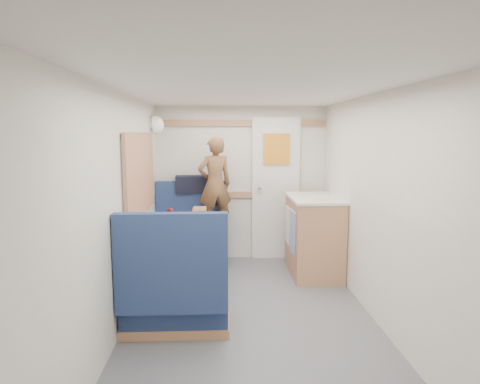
{
  "coord_description": "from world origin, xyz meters",
  "views": [
    {
      "loc": [
        -0.25,
        -3.31,
        1.66
      ],
      "look_at": [
        -0.07,
        0.9,
        1.07
      ],
      "focal_mm": 32.0,
      "sensor_mm": 36.0,
      "label": 1
    }
  ],
  "objects_px": {
    "dinette_table": "(184,240)",
    "duffel_bag": "(194,184)",
    "cheese_block": "(195,225)",
    "tumbler_right": "(185,216)",
    "pepper_grinder": "(178,218)",
    "orange_fruit": "(195,225)",
    "beer_glass": "(206,220)",
    "bench_near": "(175,296)",
    "dome_light": "(155,125)",
    "tray": "(199,230)",
    "tumbler_left": "(164,225)",
    "salt_grinder": "(185,221)",
    "person": "(215,184)",
    "wine_glass": "(171,212)",
    "galley_counter": "(313,235)",
    "bench_far": "(190,243)",
    "bread_loaf": "(200,213)"
  },
  "relations": [
    {
      "from": "dinette_table",
      "to": "duffel_bag",
      "type": "relative_size",
      "value": 2.03
    },
    {
      "from": "cheese_block",
      "to": "tumbler_right",
      "type": "bearing_deg",
      "value": 109.64
    },
    {
      "from": "pepper_grinder",
      "to": "tumbler_right",
      "type": "bearing_deg",
      "value": 36.79
    },
    {
      "from": "orange_fruit",
      "to": "tumbler_right",
      "type": "xyz_separation_m",
      "value": [
        -0.13,
        0.42,
        0.0
      ]
    },
    {
      "from": "beer_glass",
      "to": "bench_near",
      "type": "bearing_deg",
      "value": -104.46
    },
    {
      "from": "dome_light",
      "to": "tray",
      "type": "relative_size",
      "value": 0.54
    },
    {
      "from": "cheese_block",
      "to": "tumbler_left",
      "type": "relative_size",
      "value": 0.86
    },
    {
      "from": "orange_fruit",
      "to": "dome_light",
      "type": "bearing_deg",
      "value": 115.61
    },
    {
      "from": "dinette_table",
      "to": "salt_grinder",
      "type": "relative_size",
      "value": 10.8
    },
    {
      "from": "orange_fruit",
      "to": "salt_grinder",
      "type": "height_order",
      "value": "orange_fruit"
    },
    {
      "from": "pepper_grinder",
      "to": "person",
      "type": "bearing_deg",
      "value": 63.12
    },
    {
      "from": "tray",
      "to": "cheese_block",
      "type": "distance_m",
      "value": 0.12
    },
    {
      "from": "duffel_bag",
      "to": "wine_glass",
      "type": "relative_size",
      "value": 2.7
    },
    {
      "from": "dinette_table",
      "to": "orange_fruit",
      "type": "bearing_deg",
      "value": -61.11
    },
    {
      "from": "dinette_table",
      "to": "galley_counter",
      "type": "distance_m",
      "value": 1.57
    },
    {
      "from": "bench_far",
      "to": "salt_grinder",
      "type": "xyz_separation_m",
      "value": [
        0.01,
        -0.87,
        0.46
      ]
    },
    {
      "from": "wine_glass",
      "to": "bread_loaf",
      "type": "xyz_separation_m",
      "value": [
        0.28,
        0.29,
        -0.07
      ]
    },
    {
      "from": "salt_grinder",
      "to": "bread_loaf",
      "type": "bearing_deg",
      "value": 69.29
    },
    {
      "from": "salt_grinder",
      "to": "wine_glass",
      "type": "bearing_deg",
      "value": 157.0
    },
    {
      "from": "bench_near",
      "to": "salt_grinder",
      "type": "distance_m",
      "value": 0.98
    },
    {
      "from": "bench_near",
      "to": "cheese_block",
      "type": "relative_size",
      "value": 10.35
    },
    {
      "from": "dinette_table",
      "to": "wine_glass",
      "type": "xyz_separation_m",
      "value": [
        -0.14,
        0.06,
        0.28
      ]
    },
    {
      "from": "cheese_block",
      "to": "dome_light",
      "type": "bearing_deg",
      "value": 116.75
    },
    {
      "from": "wine_glass",
      "to": "pepper_grinder",
      "type": "bearing_deg",
      "value": 45.09
    },
    {
      "from": "dome_light",
      "to": "bread_loaf",
      "type": "xyz_separation_m",
      "value": [
        0.54,
        -0.5,
        -0.97
      ]
    },
    {
      "from": "galley_counter",
      "to": "tray",
      "type": "distance_m",
      "value": 1.56
    },
    {
      "from": "bench_far",
      "to": "cheese_block",
      "type": "distance_m",
      "value": 1.14
    },
    {
      "from": "duffel_bag",
      "to": "wine_glass",
      "type": "bearing_deg",
      "value": -103.59
    },
    {
      "from": "dinette_table",
      "to": "salt_grinder",
      "type": "height_order",
      "value": "salt_grinder"
    },
    {
      "from": "tumbler_left",
      "to": "galley_counter",
      "type": "bearing_deg",
      "value": 25.87
    },
    {
      "from": "person",
      "to": "pepper_grinder",
      "type": "distance_m",
      "value": 0.87
    },
    {
      "from": "dinette_table",
      "to": "beer_glass",
      "type": "xyz_separation_m",
      "value": [
        0.22,
        0.01,
        0.2
      ]
    },
    {
      "from": "bench_far",
      "to": "person",
      "type": "bearing_deg",
      "value": 1.58
    },
    {
      "from": "dinette_table",
      "to": "tray",
      "type": "bearing_deg",
      "value": -57.93
    },
    {
      "from": "dinette_table",
      "to": "cheese_block",
      "type": "distance_m",
      "value": 0.29
    },
    {
      "from": "bench_far",
      "to": "bread_loaf",
      "type": "height_order",
      "value": "bench_far"
    },
    {
      "from": "tray",
      "to": "dome_light",
      "type": "bearing_deg",
      "value": 116.58
    },
    {
      "from": "tumbler_left",
      "to": "tumbler_right",
      "type": "distance_m",
      "value": 0.46
    },
    {
      "from": "dome_light",
      "to": "beer_glass",
      "type": "bearing_deg",
      "value": -53.85
    },
    {
      "from": "bench_far",
      "to": "bench_near",
      "type": "bearing_deg",
      "value": -90.0
    },
    {
      "from": "beer_glass",
      "to": "dome_light",
      "type": "bearing_deg",
      "value": 126.15
    },
    {
      "from": "dome_light",
      "to": "pepper_grinder",
      "type": "height_order",
      "value": "dome_light"
    },
    {
      "from": "bench_far",
      "to": "orange_fruit",
      "type": "xyz_separation_m",
      "value": [
        0.13,
        -1.1,
        0.47
      ]
    },
    {
      "from": "bench_far",
      "to": "salt_grinder",
      "type": "height_order",
      "value": "bench_far"
    },
    {
      "from": "bench_far",
      "to": "galley_counter",
      "type": "bearing_deg",
      "value": -12.1
    },
    {
      "from": "cheese_block",
      "to": "galley_counter",
      "type": "bearing_deg",
      "value": 28.41
    },
    {
      "from": "tray",
      "to": "bread_loaf",
      "type": "distance_m",
      "value": 0.63
    },
    {
      "from": "bread_loaf",
      "to": "galley_counter",
      "type": "bearing_deg",
      "value": 8.48
    },
    {
      "from": "beer_glass",
      "to": "bread_loaf",
      "type": "relative_size",
      "value": 0.36
    },
    {
      "from": "dinette_table",
      "to": "bench_near",
      "type": "height_order",
      "value": "bench_near"
    }
  ]
}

